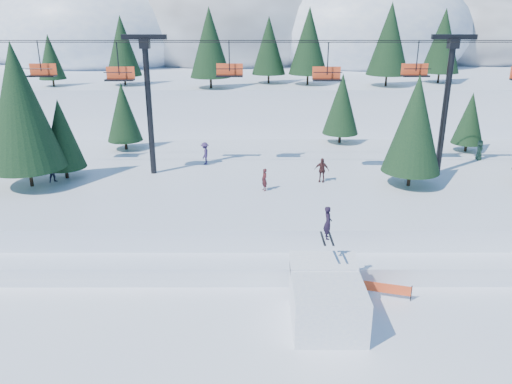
{
  "coord_description": "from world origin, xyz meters",
  "views": [
    {
      "loc": [
        -1.12,
        -18.94,
        14.1
      ],
      "look_at": [
        -1.08,
        6.0,
        5.2
      ],
      "focal_mm": 35.0,
      "sensor_mm": 36.0,
      "label": 1
    }
  ],
  "objects_px": {
    "chairlift": "(291,84)",
    "banner_far": "(492,267)",
    "jump_kicker": "(327,299)",
    "banner_near": "(384,288)"
  },
  "relations": [
    {
      "from": "chairlift",
      "to": "banner_far",
      "type": "height_order",
      "value": "chairlift"
    },
    {
      "from": "banner_near",
      "to": "jump_kicker",
      "type": "bearing_deg",
      "value": -146.15
    },
    {
      "from": "jump_kicker",
      "to": "banner_near",
      "type": "distance_m",
      "value": 4.08
    },
    {
      "from": "jump_kicker",
      "to": "banner_far",
      "type": "relative_size",
      "value": 1.99
    },
    {
      "from": "banner_near",
      "to": "banner_far",
      "type": "distance_m",
      "value": 7.12
    },
    {
      "from": "jump_kicker",
      "to": "banner_far",
      "type": "xyz_separation_m",
      "value": [
        10.06,
        4.57,
        -0.71
      ]
    },
    {
      "from": "chairlift",
      "to": "banner_near",
      "type": "distance_m",
      "value": 17.06
    },
    {
      "from": "jump_kicker",
      "to": "chairlift",
      "type": "bearing_deg",
      "value": 92.67
    },
    {
      "from": "chairlift",
      "to": "banner_far",
      "type": "relative_size",
      "value": 16.87
    },
    {
      "from": "banner_far",
      "to": "chairlift",
      "type": "bearing_deg",
      "value": 132.75
    }
  ]
}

